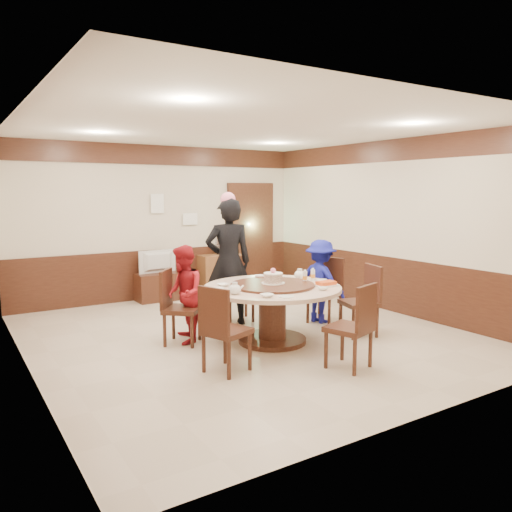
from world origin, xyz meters
TOP-DOWN VIEW (x-y plane):
  - room at (0.01, 0.01)m, footprint 6.00×6.04m
  - banquet_table at (0.12, -0.46)m, footprint 1.79×1.79m
  - chair_0 at (1.37, -0.05)m, footprint 0.58×0.57m
  - chair_1 at (0.32, 0.77)m, footprint 0.53×0.54m
  - chair_2 at (-0.92, 0.13)m, footprint 0.62×0.62m
  - chair_3 at (-0.92, -1.09)m, footprint 0.57×0.57m
  - chair_4 at (0.31, -1.74)m, footprint 0.55×0.56m
  - chair_5 at (1.33, -0.84)m, footprint 0.54×0.54m
  - person_standing at (0.08, 0.64)m, footprint 0.79×0.64m
  - person_red at (-0.86, 0.16)m, footprint 0.67×0.75m
  - person_blue at (1.32, 0.00)m, footprint 0.65×0.90m
  - birthday_cake at (0.14, -0.45)m, footprint 0.31×0.31m
  - teapot_left at (-0.55, -0.65)m, footprint 0.17×0.15m
  - teapot_right at (0.74, -0.24)m, footprint 0.17×0.15m
  - bowl_0 at (-0.43, -0.13)m, footprint 0.14×0.14m
  - bowl_1 at (0.50, -1.02)m, footprint 0.13×0.13m
  - bowl_2 at (-0.31, -0.99)m, footprint 0.15×0.15m
  - bowl_3 at (0.80, -0.63)m, footprint 0.15×0.15m
  - bowl_4 at (-0.60, -0.35)m, footprint 0.14×0.14m
  - bowl_5 at (0.29, 0.12)m, footprint 0.15×0.15m
  - saucer_near at (-0.13, -1.11)m, footprint 0.18×0.18m
  - saucer_far at (0.57, 0.04)m, footprint 0.18×0.18m
  - shrimp_platter at (0.71, -0.84)m, footprint 0.30×0.20m
  - bottle_0 at (0.62, -0.51)m, footprint 0.06×0.06m
  - bottle_1 at (0.80, -0.45)m, footprint 0.06×0.06m
  - tv_stand at (-0.17, 2.75)m, footprint 0.85×0.45m
  - television at (-0.17, 2.75)m, footprint 0.73×0.16m
  - side_cabinet at (1.08, 2.78)m, footprint 0.80×0.40m
  - thermos at (1.06, 2.78)m, footprint 0.15×0.15m
  - notice_left at (-0.10, 2.96)m, footprint 0.25×0.00m
  - notice_right at (0.55, 2.96)m, footprint 0.30×0.00m

SIDE VIEW (x-z plane):
  - tv_stand at x=-0.17m, z-range 0.00..0.50m
  - chair_0 at x=1.37m, z-range -0.18..0.79m
  - chair_1 at x=0.32m, z-range -0.18..0.79m
  - chair_2 at x=-0.92m, z-range -0.18..0.79m
  - chair_3 at x=-0.92m, z-range -0.18..0.79m
  - chair_4 at x=0.31m, z-range -0.18..0.79m
  - chair_5 at x=1.33m, z-range -0.18..0.79m
  - side_cabinet at x=1.08m, z-range 0.00..0.75m
  - banquet_table at x=0.12m, z-range 0.14..0.92m
  - person_blue at x=1.32m, z-range 0.00..1.25m
  - person_red at x=-0.86m, z-range 0.00..1.28m
  - television at x=-0.17m, z-range 0.50..0.91m
  - saucer_near at x=-0.13m, z-range 0.75..0.76m
  - saucer_far at x=0.57m, z-range 0.75..0.76m
  - bowl_4 at x=-0.60m, z-range 0.75..0.79m
  - bowl_0 at x=-0.43m, z-range 0.75..0.79m
  - bowl_2 at x=-0.31m, z-range 0.75..0.79m
  - bowl_1 at x=0.50m, z-range 0.75..0.79m
  - bowl_5 at x=0.29m, z-range 0.75..0.80m
  - bowl_3 at x=0.80m, z-range 0.75..0.80m
  - shrimp_platter at x=0.71m, z-range 0.75..0.81m
  - teapot_left at x=-0.55m, z-range 0.75..0.87m
  - teapot_right at x=0.74m, z-range 0.75..0.87m
  - bottle_0 at x=0.62m, z-range 0.75..0.91m
  - bottle_1 at x=0.80m, z-range 0.75..0.91m
  - birthday_cake at x=0.14m, z-range 0.75..0.95m
  - person_standing at x=0.08m, z-range 0.00..1.87m
  - thermos at x=1.06m, z-range 0.75..1.13m
  - room at x=0.01m, z-range -0.34..2.50m
  - notice_right at x=0.55m, z-range 1.34..1.56m
  - notice_left at x=-0.10m, z-range 1.57..1.93m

